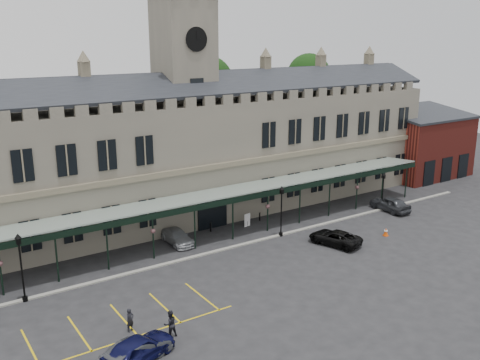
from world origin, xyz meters
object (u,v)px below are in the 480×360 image
car_van (335,238)px  person_a (130,320)px  lamp_post_mid (281,207)px  car_left_b (137,351)px  clock_tower (185,90)px  car_right_a (390,204)px  station_building (187,155)px  traffic_cone (386,232)px  lamp_post_left (21,262)px  person_b (170,324)px  lamp_post_right (383,188)px  car_taxi (177,237)px  sign_board (247,220)px  car_left_a (138,349)px

car_van → person_a: bearing=-8.0°
lamp_post_mid → car_left_b: 22.52m
clock_tower → car_right_a: clock_tower is taller
person_a → station_building: bearing=31.8°
clock_tower → traffic_cone: size_ratio=31.87×
lamp_post_mid → car_van: lamp_post_mid is taller
car_van → person_a: size_ratio=3.05×
station_building → clock_tower: (0.00, 0.09, 6.64)m
lamp_post_left → person_b: lamp_post_left is taller
station_building → car_right_a: (18.65, -11.12, -5.66)m
lamp_post_right → car_left_b: 35.33m
car_taxi → person_b: size_ratio=2.48×
lamp_post_left → sign_board: 22.46m
station_building → person_a: 23.97m
clock_tower → sign_board: bearing=-65.0°
lamp_post_mid → lamp_post_right: lamp_post_mid is taller
car_left_a → car_right_a: (33.65, 10.68, 0.01)m
lamp_post_mid → person_a: size_ratio=3.10×
lamp_post_left → car_taxi: 14.81m
car_taxi → lamp_post_mid: bearing=-22.1°
car_left_a → car_taxi: bearing=-53.2°
lamp_post_right → person_a: size_ratio=2.61×
traffic_cone → car_left_b: (-27.67, -5.83, 0.31)m
car_van → person_a: (-21.16, -3.57, 0.12)m
lamp_post_left → car_taxi: lamp_post_left is taller
car_taxi → car_van: car_van is taller
car_van → person_b: bearing=-1.5°
car_taxi → person_a: person_a is taller
lamp_post_left → car_right_a: (37.53, -0.60, -2.24)m
traffic_cone → car_left_b: bearing=-168.1°
car_left_a → car_taxi: (10.23, 15.10, -0.16)m
car_taxi → traffic_cone: bearing=-27.3°
car_van → person_a: person_a is taller
sign_board → person_b: 20.75m
traffic_cone → car_left_b: 28.28m
car_taxi → car_right_a: bearing=-9.8°
station_building → person_a: (-14.16, -18.49, -5.67)m
lamp_post_right → sign_board: bearing=166.0°
lamp_post_mid → sign_board: (-1.14, 3.96, -2.28)m
clock_tower → person_a: bearing=-127.3°
car_left_a → station_building: bearing=-53.6°
sign_board → car_taxi: sign_board is taller
car_right_a → station_building: bearing=-29.2°
person_b → traffic_cone: bearing=-169.5°
clock_tower → car_taxi: (-4.77, -6.79, -12.47)m
sign_board → car_taxi: size_ratio=0.30×
clock_tower → traffic_cone: clock_tower is taller
clock_tower → person_b: size_ratio=13.90×
car_left_b → car_right_a: 35.42m
sign_board → car_right_a: (15.55, -4.56, 0.17)m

